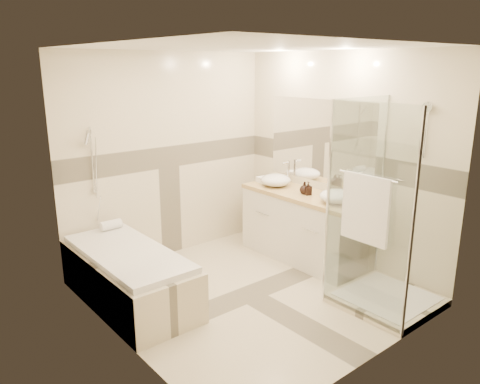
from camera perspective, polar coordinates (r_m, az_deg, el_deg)
room at (r=4.65m, az=1.44°, el=1.79°), size 2.82×3.02×2.52m
bathtub at (r=4.91m, az=-13.41°, el=-9.68°), size 0.75×1.70×0.56m
vanity at (r=5.80m, az=7.52°, el=-4.14°), size 0.58×1.62×0.85m
shower_enclosure at (r=4.83m, az=16.30°, el=-7.73°), size 0.96×0.93×2.04m
vessel_sink_near at (r=5.95m, az=4.37°, el=1.46°), size 0.38×0.38×0.15m
vessel_sink_far at (r=5.31m, az=11.68°, el=-0.51°), size 0.38×0.38×0.15m
faucet_near at (r=6.07m, az=5.85°, el=2.63°), size 0.12×0.03×0.30m
faucet_far at (r=5.46m, az=13.15°, el=0.87°), size 0.12×0.03×0.30m
amenity_bottle_a at (r=5.58m, az=8.30°, el=0.45°), size 0.10×0.10×0.16m
amenity_bottle_b at (r=5.62m, az=7.86°, el=0.50°), size 0.13×0.13×0.15m
folded_towels at (r=6.11m, az=2.99°, el=1.45°), size 0.16×0.24×0.07m
rolled_towel at (r=5.42m, az=-15.46°, el=-3.89°), size 0.23×0.11×0.11m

